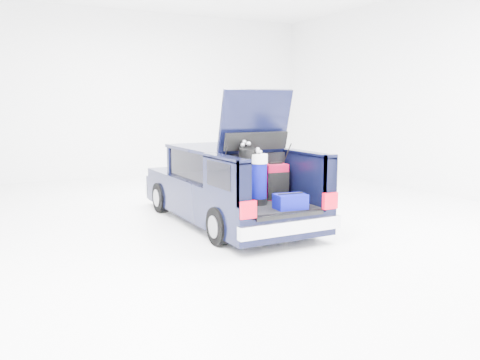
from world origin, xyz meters
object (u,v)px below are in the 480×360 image
car (225,187)px  red_suitcase (276,182)px  black_golf_bag (246,175)px  blue_golf_bag (259,179)px  blue_duffel (290,201)px

car → red_suitcase: car is taller
black_golf_bag → blue_golf_bag: black_golf_bag is taller
black_golf_bag → blue_golf_bag: (0.15, -0.18, -0.04)m
red_suitcase → blue_duffel: 0.86m
blue_golf_bag → blue_duffel: bearing=-81.9°
blue_golf_bag → blue_duffel: blue_golf_bag is taller
blue_duffel → blue_golf_bag: bearing=123.3°
red_suitcase → car: bearing=112.4°
red_suitcase → blue_golf_bag: bearing=-146.3°
car → red_suitcase: (0.39, -1.19, 0.23)m
black_golf_bag → blue_duffel: bearing=-66.3°
black_golf_bag → blue_golf_bag: size_ratio=1.11×
blue_golf_bag → blue_duffel: size_ratio=1.80×
red_suitcase → blue_golf_bag: size_ratio=0.68×
black_golf_bag → blue_duffel: size_ratio=2.01×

